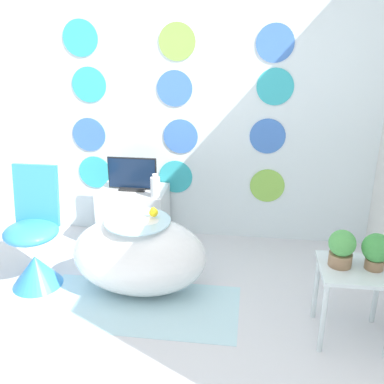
{
  "coord_description": "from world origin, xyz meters",
  "views": [
    {
      "loc": [
        0.63,
        -1.67,
        1.87
      ],
      "look_at": [
        0.27,
        1.0,
        0.83
      ],
      "focal_mm": 42.0,
      "sensor_mm": 36.0,
      "label": 1
    }
  ],
  "objects_px": {
    "tv": "(132,176)",
    "potted_plant_left": "(342,248)",
    "chair": "(35,250)",
    "vase": "(155,187)",
    "bathtub": "(139,255)",
    "potted_plant_right": "(376,250)"
  },
  "relations": [
    {
      "from": "bathtub",
      "to": "tv",
      "type": "distance_m",
      "value": 0.86
    },
    {
      "from": "chair",
      "to": "bathtub",
      "type": "bearing_deg",
      "value": 0.91
    },
    {
      "from": "chair",
      "to": "vase",
      "type": "relative_size",
      "value": 4.5
    },
    {
      "from": "chair",
      "to": "tv",
      "type": "bearing_deg",
      "value": 54.22
    },
    {
      "from": "bathtub",
      "to": "vase",
      "type": "relative_size",
      "value": 4.86
    },
    {
      "from": "vase",
      "to": "potted_plant_right",
      "type": "xyz_separation_m",
      "value": [
        1.52,
        -0.92,
        0.02
      ]
    },
    {
      "from": "bathtub",
      "to": "tv",
      "type": "height_order",
      "value": "tv"
    },
    {
      "from": "chair",
      "to": "potted_plant_left",
      "type": "xyz_separation_m",
      "value": [
        2.11,
        -0.29,
        0.33
      ]
    },
    {
      "from": "tv",
      "to": "potted_plant_left",
      "type": "xyz_separation_m",
      "value": [
        1.55,
        -1.06,
        -0.02
      ]
    },
    {
      "from": "bathtub",
      "to": "vase",
      "type": "xyz_separation_m",
      "value": [
        -0.01,
        0.61,
        0.3
      ]
    },
    {
      "from": "vase",
      "to": "potted_plant_right",
      "type": "distance_m",
      "value": 1.78
    },
    {
      "from": "tv",
      "to": "potted_plant_left",
      "type": "distance_m",
      "value": 1.88
    },
    {
      "from": "chair",
      "to": "vase",
      "type": "height_order",
      "value": "chair"
    },
    {
      "from": "vase",
      "to": "potted_plant_left",
      "type": "relative_size",
      "value": 0.87
    },
    {
      "from": "bathtub",
      "to": "chair",
      "type": "relative_size",
      "value": 1.08
    },
    {
      "from": "tv",
      "to": "potted_plant_left",
      "type": "relative_size",
      "value": 1.85
    },
    {
      "from": "bathtub",
      "to": "potted_plant_right",
      "type": "height_order",
      "value": "potted_plant_right"
    },
    {
      "from": "vase",
      "to": "tv",
      "type": "bearing_deg",
      "value": 147.51
    },
    {
      "from": "potted_plant_left",
      "to": "tv",
      "type": "bearing_deg",
      "value": 145.77
    },
    {
      "from": "bathtub",
      "to": "tv",
      "type": "xyz_separation_m",
      "value": [
        -0.23,
        0.76,
        0.34
      ]
    },
    {
      "from": "potted_plant_left",
      "to": "potted_plant_right",
      "type": "xyz_separation_m",
      "value": [
        0.19,
        -0.01,
        0.0
      ]
    },
    {
      "from": "bathtub",
      "to": "chair",
      "type": "height_order",
      "value": "chair"
    }
  ]
}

